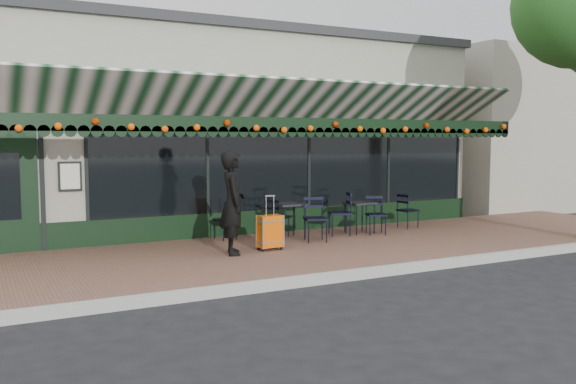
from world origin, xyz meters
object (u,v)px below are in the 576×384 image
suitcase (270,232)px  chair_a_front (376,215)px  woman (233,203)px  chair_a_left (340,214)px  chair_b_front (316,219)px  cafe_table_b (289,207)px  chair_b_left (225,220)px  cafe_table_a (360,205)px  chair_a_right (408,211)px  chair_b_right (277,218)px

suitcase → chair_a_front: suitcase is taller
woman → chair_a_front: woman is taller
woman → chair_a_left: bearing=-56.7°
chair_b_front → cafe_table_b: bearing=131.6°
chair_b_left → suitcase: bearing=-3.7°
woman → chair_a_left: 3.00m
cafe_table_a → chair_a_left: 0.57m
chair_a_left → chair_a_right: chair_a_left is taller
chair_a_left → chair_b_right: (-1.28, 0.39, -0.06)m
woman → chair_b_front: 2.09m
cafe_table_b → woman: bearing=-147.1°
chair_a_front → chair_b_front: size_ratio=0.92×
cafe_table_a → chair_a_front: bearing=-52.1°
woman → chair_a_left: woman is taller
woman → chair_a_left: size_ratio=1.98×
cafe_table_b → chair_b_front: chair_b_front is taller
cafe_table_b → chair_a_front: chair_a_front is taller
chair_b_left → chair_b_front: chair_b_front is taller
chair_a_front → chair_b_right: bearing=-175.2°
suitcase → chair_b_left: size_ratio=1.28×
chair_a_left → chair_b_front: chair_a_left is taller
chair_a_front → cafe_table_a: bearing=149.8°
chair_b_left → chair_b_front: size_ratio=0.88×
suitcase → chair_a_front: size_ratio=1.22×
suitcase → cafe_table_b: 1.44m
woman → suitcase: bearing=-71.0°
chair_a_right → chair_b_right: 3.25m
chair_b_left → chair_b_front: bearing=40.3°
chair_b_right → chair_b_front: (0.44, -0.83, 0.04)m
woman → cafe_table_a: (3.37, 0.98, -0.31)m
chair_b_right → chair_b_left: bearing=53.1°
woman → chair_b_front: woman is taller
cafe_table_b → chair_b_left: chair_b_left is taller
suitcase → chair_a_front: bearing=8.3°
chair_a_left → chair_b_right: 1.34m
suitcase → chair_b_left: suitcase is taller
chair_a_left → chair_a_right: bearing=115.5°
chair_b_right → chair_a_left: bearing=-130.8°
woman → chair_a_front: bearing=-64.0°
chair_a_right → suitcase: bearing=98.5°
cafe_table_b → chair_a_left: (1.12, -0.17, -0.19)m
chair_b_right → suitcase: bearing=124.4°
chair_b_right → chair_a_right: bearing=-117.7°
chair_a_left → chair_b_left: size_ratio=1.18×
cafe_table_b → chair_a_front: bearing=-12.2°
suitcase → chair_b_right: size_ratio=1.24×
chair_b_left → chair_b_front: (1.50, -1.07, 0.05)m
chair_b_left → cafe_table_b: bearing=55.0°
suitcase → chair_b_front: 1.30m
cafe_table_b → chair_a_front: (1.89, -0.41, -0.24)m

